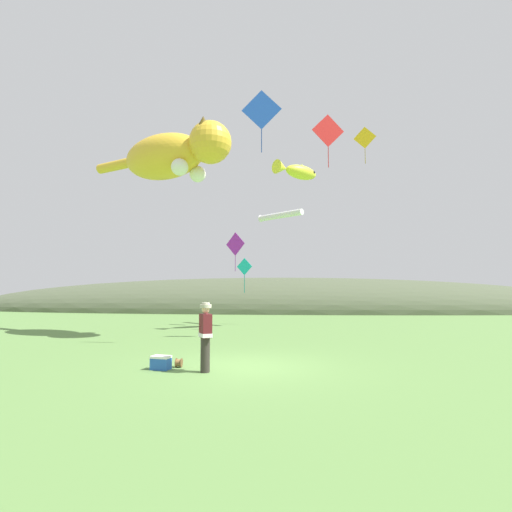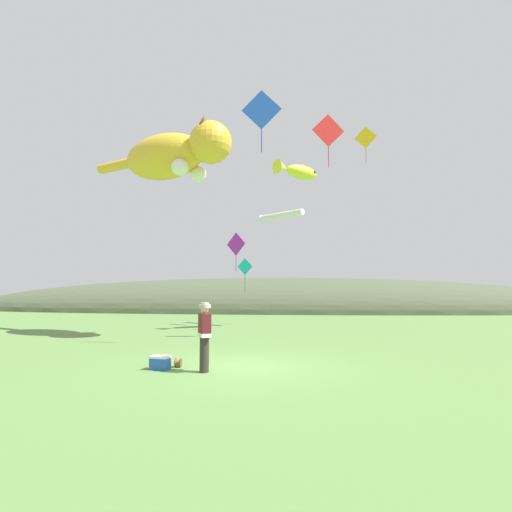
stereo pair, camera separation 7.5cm
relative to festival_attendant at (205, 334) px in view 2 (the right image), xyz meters
The scene contains 13 objects.
ground_plane 1.53m from the festival_attendant, 41.29° to the left, with size 120.00×120.00×0.00m, color #5B8442.
distant_hill_ridge 28.62m from the festival_attendant, 88.19° to the left, with size 63.43×12.70×6.36m.
festival_attendant is the anchor object (origin of this frame).
kite_spool 1.32m from the festival_attendant, 145.60° to the left, with size 0.16×0.24×0.24m.
picnic_cooler 1.48m from the festival_attendant, 169.10° to the left, with size 0.54×0.41×0.36m.
kite_giant_cat 10.92m from the festival_attendant, 113.16° to the left, with size 7.54×4.20×2.46m.
kite_fish_windsock 13.29m from the festival_attendant, 76.39° to the left, with size 2.59×2.46×0.86m.
kite_tube_streamer 14.27m from the festival_attendant, 82.96° to the left, with size 2.76×2.34×0.44m.
kite_diamond_teal 10.32m from the festival_attendant, 90.79° to the left, with size 0.83×0.33×1.78m.
kite_diamond_gold 17.45m from the festival_attendant, 62.71° to the left, with size 1.25×0.38×2.20m.
kite_diamond_blue 9.17m from the festival_attendant, 75.43° to the left, with size 1.54×0.06×2.44m.
kite_diamond_violet 13.20m from the festival_attendant, 94.38° to the left, with size 1.18×0.73×2.28m.
kite_diamond_red 11.01m from the festival_attendant, 59.69° to the left, with size 1.40×0.37×2.34m.
Camera 2 is at (1.35, -11.03, 2.14)m, focal length 28.00 mm.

